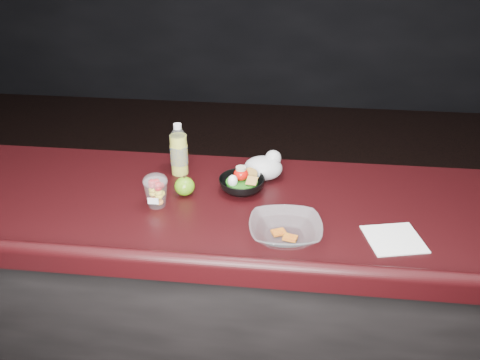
% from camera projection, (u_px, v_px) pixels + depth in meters
% --- Properties ---
extents(counter, '(4.06, 0.71, 1.02)m').
position_uv_depth(counter, '(229.00, 318.00, 2.03)').
color(counter, black).
rests_on(counter, ground).
extents(lemonade_bottle, '(0.06, 0.06, 0.20)m').
position_uv_depth(lemonade_bottle, '(179.00, 153.00, 1.94)').
color(lemonade_bottle, '#D3DB38').
rests_on(lemonade_bottle, counter).
extents(fruit_cup, '(0.08, 0.08, 0.12)m').
position_uv_depth(fruit_cup, '(156.00, 190.00, 1.75)').
color(fruit_cup, white).
rests_on(fruit_cup, counter).
extents(green_apple, '(0.07, 0.07, 0.07)m').
position_uv_depth(green_apple, '(185.00, 186.00, 1.83)').
color(green_apple, '#3C7A0E').
rests_on(green_apple, counter).
extents(plastic_bag, '(0.14, 0.11, 0.10)m').
position_uv_depth(plastic_bag, '(264.00, 167.00, 1.93)').
color(plastic_bag, silver).
rests_on(plastic_bag, counter).
extents(snack_bowl, '(0.16, 0.16, 0.09)m').
position_uv_depth(snack_bowl, '(241.00, 183.00, 1.85)').
color(snack_bowl, black).
rests_on(snack_bowl, counter).
extents(takeout_bowl, '(0.24, 0.24, 0.05)m').
position_uv_depth(takeout_bowl, '(285.00, 230.00, 1.60)').
color(takeout_bowl, silver).
rests_on(takeout_bowl, counter).
extents(paper_napkin, '(0.19, 0.19, 0.00)m').
position_uv_depth(paper_napkin, '(394.00, 239.00, 1.60)').
color(paper_napkin, white).
rests_on(paper_napkin, counter).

